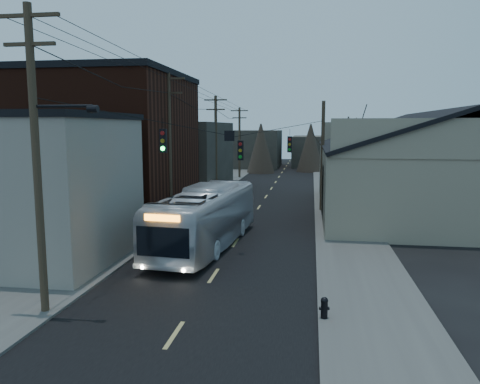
% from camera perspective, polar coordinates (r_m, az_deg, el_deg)
% --- Properties ---
extents(ground, '(160.00, 160.00, 0.00)m').
position_cam_1_polar(ground, '(13.87, -10.52, -20.25)').
color(ground, black).
rests_on(ground, ground).
extents(road_surface, '(9.00, 110.00, 0.02)m').
position_cam_1_polar(road_surface, '(42.23, 2.93, -0.97)').
color(road_surface, black).
rests_on(road_surface, ground).
extents(sidewalk_left, '(4.00, 110.00, 0.12)m').
position_cam_1_polar(sidewalk_left, '(43.35, -5.65, -0.70)').
color(sidewalk_left, '#474744').
rests_on(sidewalk_left, ground).
extents(sidewalk_right, '(4.00, 110.00, 0.12)m').
position_cam_1_polar(sidewalk_right, '(42.08, 11.77, -1.09)').
color(sidewalk_right, '#474744').
rests_on(sidewalk_right, ground).
extents(building_clapboard, '(8.00, 8.00, 7.00)m').
position_cam_1_polar(building_clapboard, '(24.56, -23.80, 0.18)').
color(building_clapboard, gray).
rests_on(building_clapboard, ground).
extents(building_brick, '(10.00, 12.00, 10.00)m').
position_cam_1_polar(building_brick, '(34.59, -15.56, 5.11)').
color(building_brick, '#32130B').
rests_on(building_brick, ground).
extents(building_left_far, '(9.00, 14.00, 7.00)m').
position_cam_1_polar(building_left_far, '(49.53, -7.36, 4.35)').
color(building_left_far, '#2F2C26').
rests_on(building_left_far, ground).
extents(warehouse, '(16.16, 20.60, 7.73)m').
position_cam_1_polar(warehouse, '(37.76, 22.18, 1.52)').
color(warehouse, gray).
rests_on(warehouse, ground).
extents(building_far_left, '(10.00, 12.00, 6.00)m').
position_cam_1_polar(building_far_left, '(77.27, 1.13, 5.30)').
color(building_far_left, '#2F2C26').
rests_on(building_far_left, ground).
extents(building_far_right, '(12.00, 14.00, 5.00)m').
position_cam_1_polar(building_far_right, '(81.67, 10.71, 4.95)').
color(building_far_right, '#2F2C26').
rests_on(building_far_right, ground).
extents(bare_tree, '(0.40, 0.40, 7.20)m').
position_cam_1_polar(bare_tree, '(31.74, 12.88, 2.44)').
color(bare_tree, black).
rests_on(bare_tree, ground).
extents(utility_lines, '(11.24, 45.28, 10.50)m').
position_cam_1_polar(utility_lines, '(36.43, -2.86, 5.44)').
color(utility_lines, '#382B1E').
rests_on(utility_lines, ground).
extents(bus, '(3.85, 11.99, 3.28)m').
position_cam_1_polar(bus, '(25.47, -4.21, -3.15)').
color(bus, silver).
rests_on(bus, ground).
extents(parked_car, '(1.47, 3.89, 1.27)m').
position_cam_1_polar(parked_car, '(42.56, -2.87, -0.05)').
color(parked_car, '#B7BBC0').
rests_on(parked_car, ground).
extents(fire_hydrant, '(0.35, 0.25, 0.73)m').
position_cam_1_polar(fire_hydrant, '(16.46, 10.24, -13.61)').
color(fire_hydrant, black).
rests_on(fire_hydrant, sidewalk_right).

